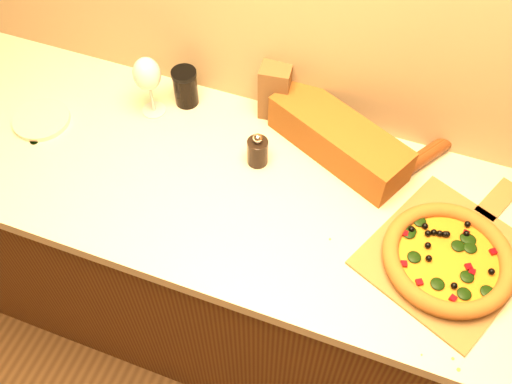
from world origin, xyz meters
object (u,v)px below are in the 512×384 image
wine_glass (147,75)px  side_plate (41,120)px  pizza (448,259)px  pizza_peel (450,253)px  pepper_grinder (258,151)px  rolling_pin (418,160)px  dark_jar (185,87)px

wine_glass → side_plate: wine_glass is taller
pizza → pizza_peel: bearing=79.6°
wine_glass → side_plate: (-0.30, -0.16, -0.13)m
pepper_grinder → rolling_pin: size_ratio=0.39×
pizza_peel → rolling_pin: bearing=141.4°
pepper_grinder → dark_jar: 0.32m
side_plate → pizza_peel: bearing=-1.5°
rolling_pin → pizza_peel: bearing=-62.6°
pizza_peel → wine_glass: (-0.93, 0.19, 0.14)m
pepper_grinder → side_plate: bearing=-172.9°
rolling_pin → dark_jar: size_ratio=2.34×
pizza_peel → dark_jar: size_ratio=4.56×
pizza → wine_glass: wine_glass is taller
pizza → side_plate: 1.22m
pizza_peel → pizza: pizza is taller
pizza_peel → dark_jar: bearing=-173.2°
dark_jar → rolling_pin: bearing=-0.3°
wine_glass → side_plate: 0.36m
side_plate → pepper_grinder: bearing=7.1°
rolling_pin → pepper_grinder: bearing=-161.3°
wine_glass → side_plate: bearing=-151.6°
pizza → wine_glass: bearing=166.3°
pepper_grinder → dark_jar: size_ratio=0.91×
pizza_peel → wine_glass: wine_glass is taller
pizza → pepper_grinder: pepper_grinder is taller
rolling_pin → dark_jar: 0.72m
pizza_peel → pizza: 0.04m
pizza → pepper_grinder: (-0.56, 0.15, 0.02)m
rolling_pin → pizza: bearing=-66.4°
dark_jar → side_plate: (-0.38, -0.23, -0.05)m
rolling_pin → wine_glass: (-0.80, -0.07, 0.12)m
wine_glass → dark_jar: (0.08, 0.07, -0.08)m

